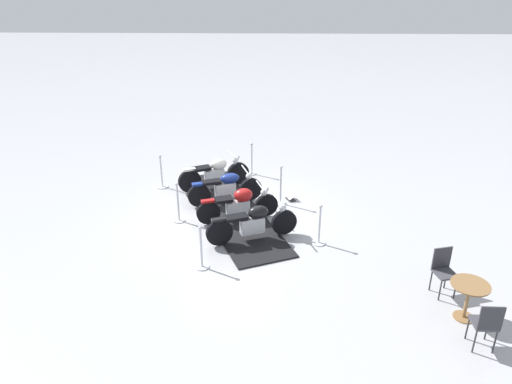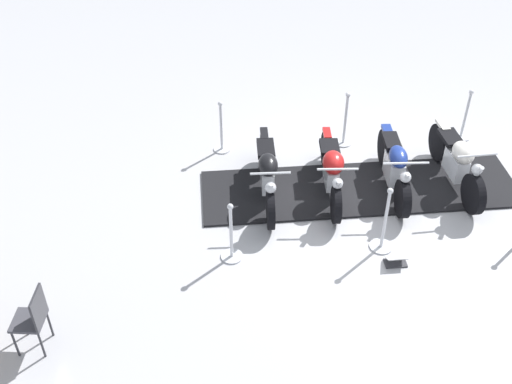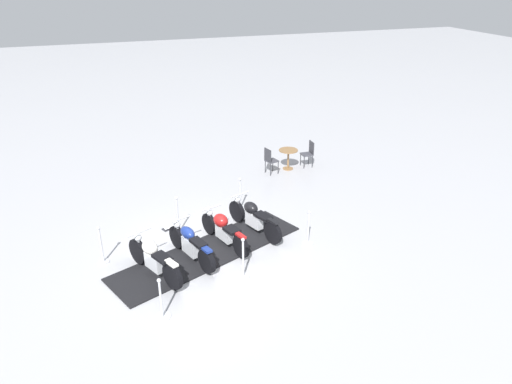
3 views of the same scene
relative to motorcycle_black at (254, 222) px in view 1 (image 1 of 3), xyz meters
The scene contains 16 objects.
ground_plane 1.70m from the motorcycle_black, 156.36° to the right, with size 80.00×80.00×0.00m, color #B2B2B7.
display_platform 1.69m from the motorcycle_black, 156.36° to the right, with size 5.44×1.47×0.04m, color black.
motorcycle_black is the anchor object (origin of this frame).
motorcycle_maroon 1.08m from the motorcycle_black, 158.14° to the right, with size 0.89×2.10×0.90m.
motorcycle_navy 2.16m from the motorcycle_black, 157.35° to the right, with size 0.94×2.04×0.93m.
motorcycle_cream 3.24m from the motorcycle_black, 157.49° to the right, with size 1.07×2.04×0.99m.
stanchion_left_mid 2.20m from the motorcycle_black, 115.25° to the right, with size 0.31×0.31×1.10m.
stanchion_left_front 1.64m from the motorcycle_black, 42.59° to the right, with size 0.32×0.32×1.04m.
stanchion_right_rear 4.18m from the motorcycle_black, behind, with size 0.29×0.29×1.06m.
stanchion_right_front 1.58m from the motorcycle_black, 86.27° to the left, with size 0.34×0.34×1.04m.
stanchion_left_rear 4.21m from the motorcycle_black, 137.01° to the right, with size 0.36×0.36×1.03m.
stanchion_right_mid 2.15m from the motorcycle_black, 161.42° to the left, with size 0.36×0.36×1.15m.
info_placard 2.54m from the motorcycle_black, 156.85° to the left, with size 0.38×0.31×0.19m.
cafe_table 4.91m from the motorcycle_black, 55.90° to the left, with size 0.71×0.71×0.76m.
cafe_chair_near_table 4.33m from the motorcycle_black, 63.17° to the left, with size 0.49×0.49×0.98m.
cafe_chair_across_table 5.41m from the motorcycle_black, 48.57° to the left, with size 0.41×0.41×0.98m.
Camera 1 is at (11.61, 0.99, 6.00)m, focal length 33.77 mm.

